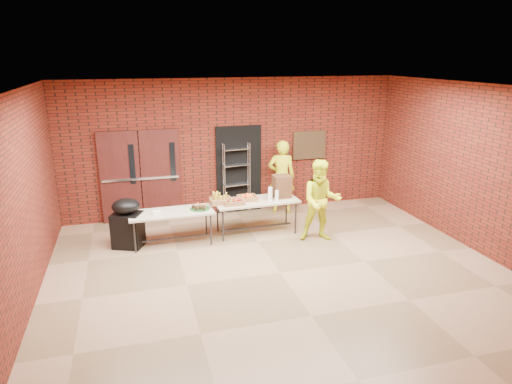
{
  "coord_description": "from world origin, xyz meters",
  "views": [
    {
      "loc": [
        -2.4,
        -6.91,
        3.71
      ],
      "look_at": [
        -0.05,
        1.4,
        1.09
      ],
      "focal_mm": 32.0,
      "sensor_mm": 36.0,
      "label": 1
    }
  ],
  "objects_px": {
    "volunteer_woman": "(282,177)",
    "wire_rack": "(237,179)",
    "coffee_dispenser": "(282,186)",
    "covered_grill": "(127,223)",
    "volunteer_man": "(321,201)",
    "table_right": "(256,203)",
    "table_left": "(171,214)"
  },
  "relations": [
    {
      "from": "table_right",
      "to": "volunteer_man",
      "type": "distance_m",
      "value": 1.39
    },
    {
      "from": "covered_grill",
      "to": "volunteer_woman",
      "type": "bearing_deg",
      "value": 41.17
    },
    {
      "from": "table_right",
      "to": "covered_grill",
      "type": "relative_size",
      "value": 1.79
    },
    {
      "from": "table_left",
      "to": "table_right",
      "type": "height_order",
      "value": "table_right"
    },
    {
      "from": "wire_rack",
      "to": "volunteer_man",
      "type": "xyz_separation_m",
      "value": [
        1.27,
        -2.1,
        -0.01
      ]
    },
    {
      "from": "table_left",
      "to": "wire_rack",
      "type": "bearing_deg",
      "value": 39.84
    },
    {
      "from": "volunteer_man",
      "to": "coffee_dispenser",
      "type": "bearing_deg",
      "value": 139.4
    },
    {
      "from": "covered_grill",
      "to": "volunteer_man",
      "type": "relative_size",
      "value": 0.59
    },
    {
      "from": "volunteer_man",
      "to": "wire_rack",
      "type": "bearing_deg",
      "value": 135.73
    },
    {
      "from": "table_left",
      "to": "volunteer_woman",
      "type": "bearing_deg",
      "value": 23.38
    },
    {
      "from": "wire_rack",
      "to": "table_left",
      "type": "relative_size",
      "value": 1.02
    },
    {
      "from": "volunteer_woman",
      "to": "coffee_dispenser",
      "type": "bearing_deg",
      "value": 86.75
    },
    {
      "from": "table_right",
      "to": "volunteer_woman",
      "type": "distance_m",
      "value": 1.5
    },
    {
      "from": "table_right",
      "to": "coffee_dispenser",
      "type": "xyz_separation_m",
      "value": [
        0.59,
        0.07,
        0.3
      ]
    },
    {
      "from": "coffee_dispenser",
      "to": "wire_rack",
      "type": "bearing_deg",
      "value": 118.54
    },
    {
      "from": "coffee_dispenser",
      "to": "covered_grill",
      "type": "distance_m",
      "value": 3.3
    },
    {
      "from": "volunteer_woman",
      "to": "wire_rack",
      "type": "bearing_deg",
      "value": 3.61
    },
    {
      "from": "table_left",
      "to": "covered_grill",
      "type": "height_order",
      "value": "covered_grill"
    },
    {
      "from": "wire_rack",
      "to": "table_right",
      "type": "xyz_separation_m",
      "value": [
        0.1,
        -1.36,
        -0.19
      ]
    },
    {
      "from": "table_right",
      "to": "volunteer_man",
      "type": "bearing_deg",
      "value": -34.97
    },
    {
      "from": "table_left",
      "to": "covered_grill",
      "type": "distance_m",
      "value": 0.88
    },
    {
      "from": "table_left",
      "to": "volunteer_woman",
      "type": "xyz_separation_m",
      "value": [
        2.76,
        1.26,
        0.26
      ]
    },
    {
      "from": "table_left",
      "to": "volunteer_man",
      "type": "xyz_separation_m",
      "value": [
        2.97,
        -0.62,
        0.22
      ]
    },
    {
      "from": "table_left",
      "to": "coffee_dispenser",
      "type": "bearing_deg",
      "value": 3.55
    },
    {
      "from": "covered_grill",
      "to": "volunteer_man",
      "type": "xyz_separation_m",
      "value": [
        3.83,
        -0.71,
        0.34
      ]
    },
    {
      "from": "wire_rack",
      "to": "volunteer_man",
      "type": "bearing_deg",
      "value": -65.88
    },
    {
      "from": "covered_grill",
      "to": "volunteer_man",
      "type": "height_order",
      "value": "volunteer_man"
    },
    {
      "from": "volunteer_man",
      "to": "table_left",
      "type": "bearing_deg",
      "value": -177.08
    },
    {
      "from": "coffee_dispenser",
      "to": "covered_grill",
      "type": "relative_size",
      "value": 0.48
    },
    {
      "from": "wire_rack",
      "to": "coffee_dispenser",
      "type": "distance_m",
      "value": 1.47
    },
    {
      "from": "table_right",
      "to": "covered_grill",
      "type": "bearing_deg",
      "value": 178.57
    },
    {
      "from": "volunteer_man",
      "to": "volunteer_woman",
      "type": "bearing_deg",
      "value": 111.02
    }
  ]
}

